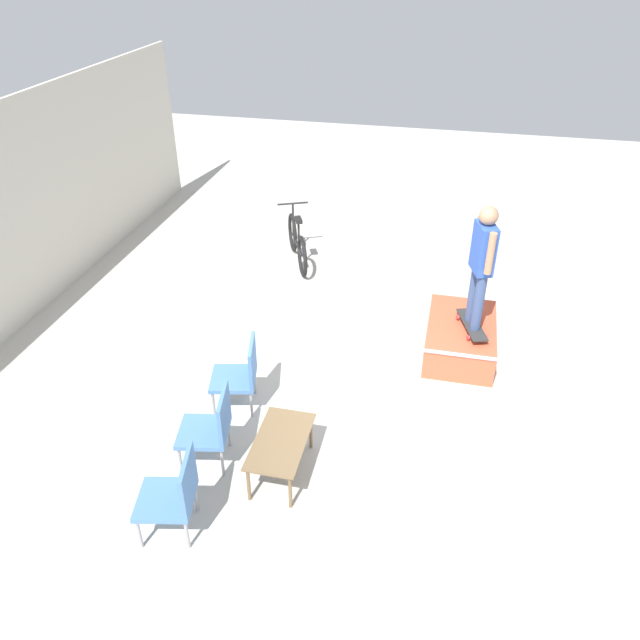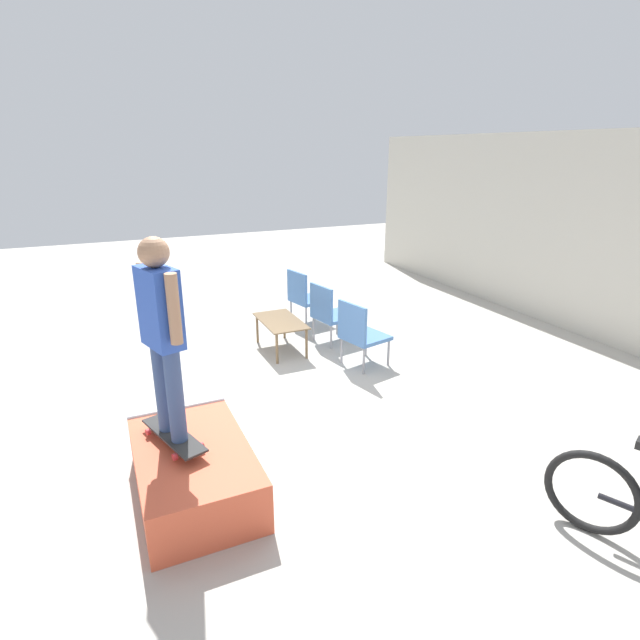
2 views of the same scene
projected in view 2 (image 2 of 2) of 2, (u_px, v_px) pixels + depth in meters
The scene contains 9 objects.
ground_plane at pixel (278, 406), 5.60m from camera, with size 24.00×24.00×0.00m, color #B7B2A8.
house_wall_back at pixel (611, 241), 7.08m from camera, with size 12.00×0.06×3.00m.
skate_ramp_box at pixel (194, 471), 4.12m from camera, with size 1.46×0.89×0.46m.
skateboard_on_ramp at pixel (174, 435), 4.08m from camera, with size 0.80×0.43×0.07m.
person_skater at pixel (162, 325), 3.77m from camera, with size 0.55×0.30×1.62m.
coffee_table at pixel (281, 324), 7.04m from camera, with size 0.97×0.53×0.45m.
patio_chair_left at pixel (305, 295), 8.09m from camera, with size 0.62×0.62×0.89m.
patio_chair_center at pixel (329, 312), 7.29m from camera, with size 0.61×0.61×0.89m.
patio_chair_right at pixel (360, 332), 6.48m from camera, with size 0.62×0.62×0.89m.
Camera 2 is at (4.73, -1.62, 2.74)m, focal length 28.00 mm.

